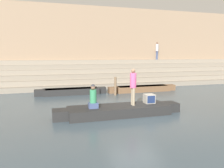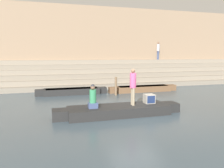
# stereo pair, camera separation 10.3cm
# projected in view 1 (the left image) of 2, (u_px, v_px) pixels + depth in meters

# --- Properties ---
(ground_plane) EXTENTS (120.00, 120.00, 0.00)m
(ground_plane) POSITION_uv_depth(u_px,v_px,m) (135.00, 113.00, 10.84)
(ground_plane) COLOR #3D4C56
(ghat_steps) EXTENTS (36.00, 3.38, 2.39)m
(ghat_steps) POSITION_uv_depth(u_px,v_px,m) (95.00, 77.00, 20.09)
(ghat_steps) COLOR gray
(ghat_steps) RESTS_ON ground
(back_wall) EXTENTS (34.20, 1.28, 7.46)m
(back_wall) POSITION_uv_depth(u_px,v_px,m) (90.00, 46.00, 21.45)
(back_wall) COLOR #937A60
(back_wall) RESTS_ON ground
(rowboat_main) EXTENTS (6.17, 1.56, 0.44)m
(rowboat_main) POSITION_uv_depth(u_px,v_px,m) (119.00, 110.00, 10.42)
(rowboat_main) COLOR black
(rowboat_main) RESTS_ON ground
(person_standing) EXTENTS (0.30, 0.30, 1.76)m
(person_standing) POSITION_uv_depth(u_px,v_px,m) (133.00, 84.00, 10.43)
(person_standing) COLOR gray
(person_standing) RESTS_ON rowboat_main
(person_rowing) EXTENTS (0.42, 0.33, 1.11)m
(person_rowing) POSITION_uv_depth(u_px,v_px,m) (93.00, 98.00, 9.90)
(person_rowing) COLOR #3D4C75
(person_rowing) RESTS_ON rowboat_main
(tv_set) EXTENTS (0.49, 0.46, 0.45)m
(tv_set) POSITION_uv_depth(u_px,v_px,m) (149.00, 99.00, 10.98)
(tv_set) COLOR #9E998E
(tv_set) RESTS_ON rowboat_main
(moored_boat_shore) EXTENTS (5.56, 1.00, 0.45)m
(moored_boat_shore) POSITION_uv_depth(u_px,v_px,m) (143.00, 88.00, 17.16)
(moored_boat_shore) COLOR brown
(moored_boat_shore) RESTS_ON ground
(moored_boat_distant) EXTENTS (5.11, 1.00, 0.45)m
(moored_boat_distant) POSITION_uv_depth(u_px,v_px,m) (71.00, 91.00, 15.85)
(moored_boat_distant) COLOR black
(moored_boat_distant) RESTS_ON ground
(mooring_post) EXTENTS (0.17, 0.17, 1.30)m
(mooring_post) POSITION_uv_depth(u_px,v_px,m) (115.00, 86.00, 15.52)
(mooring_post) COLOR brown
(mooring_post) RESTS_ON ground
(person_on_steps) EXTENTS (0.29, 0.29, 1.79)m
(person_on_steps) POSITION_uv_depth(u_px,v_px,m) (157.00, 49.00, 22.55)
(person_on_steps) COLOR #3D4C75
(person_on_steps) RESTS_ON ghat_steps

